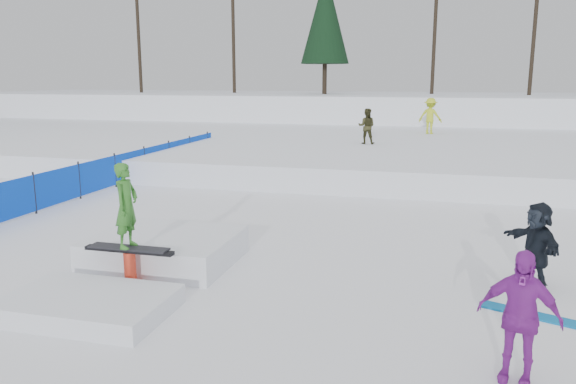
% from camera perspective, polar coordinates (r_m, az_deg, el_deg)
% --- Properties ---
extents(ground, '(120.00, 120.00, 0.00)m').
position_cam_1_polar(ground, '(10.46, -5.52, -7.90)').
color(ground, white).
extents(snow_berm, '(60.00, 14.00, 2.40)m').
position_cam_1_polar(snow_berm, '(39.46, 9.89, 8.05)').
color(snow_berm, white).
rests_on(snow_berm, ground).
extents(snow_midrise, '(50.00, 18.00, 0.80)m').
position_cam_1_polar(snow_midrise, '(25.66, 6.99, 4.56)').
color(snow_midrise, white).
rests_on(snow_midrise, ground).
extents(safety_fence, '(0.05, 16.00, 1.10)m').
position_cam_1_polar(safety_fence, '(18.95, -17.15, 2.14)').
color(safety_fence, blue).
rests_on(safety_fence, ground).
extents(treeline, '(40.24, 4.22, 10.50)m').
position_cam_1_polar(treeline, '(37.82, 19.77, 16.91)').
color(treeline, black).
rests_on(treeline, snow_berm).
extents(walker_olive, '(0.71, 0.56, 1.45)m').
position_cam_1_polar(walker_olive, '(23.39, 7.99, 6.63)').
color(walker_olive, '#2F2E16').
rests_on(walker_olive, snow_midrise).
extents(walker_ygreen, '(1.23, 0.88, 1.73)m').
position_cam_1_polar(walker_ygreen, '(28.21, 14.25, 7.50)').
color(walker_ygreen, '#BDCF23').
rests_on(walker_ygreen, snow_midrise).
extents(spectator_purple, '(1.00, 0.63, 1.59)m').
position_cam_1_polar(spectator_purple, '(7.07, 22.41, -11.61)').
color(spectator_purple, purple).
rests_on(spectator_purple, ground).
extents(spectator_dark, '(1.00, 1.42, 1.47)m').
position_cam_1_polar(spectator_dark, '(10.24, 23.91, -4.97)').
color(spectator_dark, black).
rests_on(spectator_dark, ground).
extents(loose_board_teal, '(1.41, 0.76, 0.03)m').
position_cam_1_polar(loose_board_teal, '(9.28, 23.26, -11.32)').
color(loose_board_teal, '#0964A6').
rests_on(loose_board_teal, ground).
extents(jib_rail_feature, '(2.60, 4.40, 2.11)m').
position_cam_1_polar(jib_rail_feature, '(10.40, -14.13, -6.56)').
color(jib_rail_feature, white).
rests_on(jib_rail_feature, ground).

